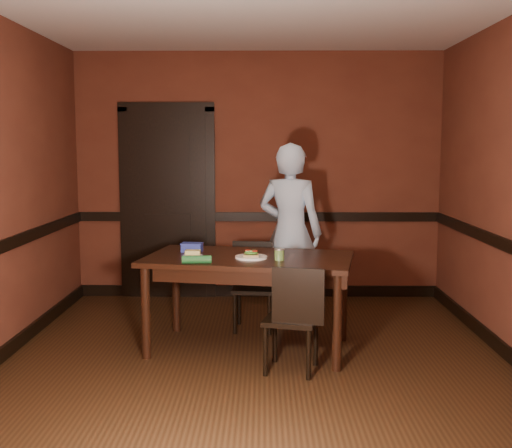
{
  "coord_description": "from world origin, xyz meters",
  "views": [
    {
      "loc": [
        0.06,
        -4.82,
        1.69
      ],
      "look_at": [
        0.0,
        0.35,
        1.05
      ],
      "focal_mm": 45.0,
      "sensor_mm": 36.0,
      "label": 1
    }
  ],
  "objects_px": {
    "person": "(290,233)",
    "sauce_jar": "(279,254)",
    "food_tub": "(192,247)",
    "dining_table": "(249,303)",
    "sandwich_plate": "(251,256)",
    "cheese_saucer": "(193,254)",
    "chair_far": "(254,287)",
    "chair_near": "(291,318)"
  },
  "relations": [
    {
      "from": "chair_near",
      "to": "food_tub",
      "type": "relative_size",
      "value": 4.24
    },
    {
      "from": "person",
      "to": "sandwich_plate",
      "type": "xyz_separation_m",
      "value": [
        -0.35,
        -1.0,
        -0.06
      ]
    },
    {
      "from": "sauce_jar",
      "to": "cheese_saucer",
      "type": "relative_size",
      "value": 0.59
    },
    {
      "from": "person",
      "to": "sandwich_plate",
      "type": "height_order",
      "value": "person"
    },
    {
      "from": "chair_far",
      "to": "sauce_jar",
      "type": "distance_m",
      "value": 0.89
    },
    {
      "from": "sandwich_plate",
      "to": "cheese_saucer",
      "type": "relative_size",
      "value": 1.61
    },
    {
      "from": "chair_near",
      "to": "person",
      "type": "xyz_separation_m",
      "value": [
        0.05,
        1.43,
        0.45
      ]
    },
    {
      "from": "sauce_jar",
      "to": "food_tub",
      "type": "xyz_separation_m",
      "value": [
        -0.74,
        0.4,
        -0.01
      ]
    },
    {
      "from": "sauce_jar",
      "to": "person",
      "type": "bearing_deg",
      "value": 83.17
    },
    {
      "from": "person",
      "to": "cheese_saucer",
      "type": "distance_m",
      "value": 1.24
    },
    {
      "from": "dining_table",
      "to": "person",
      "type": "distance_m",
      "value": 1.09
    },
    {
      "from": "person",
      "to": "food_tub",
      "type": "distance_m",
      "value": 1.1
    },
    {
      "from": "dining_table",
      "to": "chair_near",
      "type": "relative_size",
      "value": 2.04
    },
    {
      "from": "person",
      "to": "sandwich_plate",
      "type": "bearing_deg",
      "value": 90.14
    },
    {
      "from": "dining_table",
      "to": "chair_far",
      "type": "bearing_deg",
      "value": 96.99
    },
    {
      "from": "cheese_saucer",
      "to": "food_tub",
      "type": "distance_m",
      "value": 0.23
    },
    {
      "from": "chair_far",
      "to": "sauce_jar",
      "type": "height_order",
      "value": "sauce_jar"
    },
    {
      "from": "dining_table",
      "to": "chair_near",
      "type": "xyz_separation_m",
      "value": [
        0.33,
        -0.52,
        0.02
      ]
    },
    {
      "from": "person",
      "to": "sauce_jar",
      "type": "height_order",
      "value": "person"
    },
    {
      "from": "sauce_jar",
      "to": "sandwich_plate",
      "type": "bearing_deg",
      "value": 158.78
    },
    {
      "from": "chair_far",
      "to": "sandwich_plate",
      "type": "xyz_separation_m",
      "value": [
        -0.01,
        -0.66,
        0.4
      ]
    },
    {
      "from": "dining_table",
      "to": "sandwich_plate",
      "type": "height_order",
      "value": "sandwich_plate"
    },
    {
      "from": "sauce_jar",
      "to": "cheese_saucer",
      "type": "xyz_separation_m",
      "value": [
        -0.71,
        0.17,
        -0.03
      ]
    },
    {
      "from": "sandwich_plate",
      "to": "person",
      "type": "bearing_deg",
      "value": 70.4
    },
    {
      "from": "chair_near",
      "to": "sandwich_plate",
      "type": "relative_size",
      "value": 3.13
    },
    {
      "from": "dining_table",
      "to": "sauce_jar",
      "type": "relative_size",
      "value": 17.45
    },
    {
      "from": "cheese_saucer",
      "to": "food_tub",
      "type": "xyz_separation_m",
      "value": [
        -0.03,
        0.23,
        0.02
      ]
    },
    {
      "from": "dining_table",
      "to": "sandwich_plate",
      "type": "bearing_deg",
      "value": -65.86
    },
    {
      "from": "chair_far",
      "to": "dining_table",
      "type": "bearing_deg",
      "value": -88.26
    },
    {
      "from": "chair_far",
      "to": "sandwich_plate",
      "type": "height_order",
      "value": "sandwich_plate"
    },
    {
      "from": "sauce_jar",
      "to": "cheese_saucer",
      "type": "height_order",
      "value": "sauce_jar"
    },
    {
      "from": "food_tub",
      "to": "chair_far",
      "type": "bearing_deg",
      "value": 40.21
    },
    {
      "from": "dining_table",
      "to": "person",
      "type": "relative_size",
      "value": 0.97
    },
    {
      "from": "dining_table",
      "to": "chair_far",
      "type": "distance_m",
      "value": 0.57
    },
    {
      "from": "chair_far",
      "to": "chair_near",
      "type": "xyz_separation_m",
      "value": [
        0.3,
        -1.09,
        0.01
      ]
    },
    {
      "from": "cheese_saucer",
      "to": "sauce_jar",
      "type": "bearing_deg",
      "value": -13.75
    },
    {
      "from": "chair_far",
      "to": "food_tub",
      "type": "relative_size",
      "value": 4.13
    },
    {
      "from": "chair_far",
      "to": "sauce_jar",
      "type": "relative_size",
      "value": 8.35
    },
    {
      "from": "dining_table",
      "to": "cheese_saucer",
      "type": "relative_size",
      "value": 10.27
    },
    {
      "from": "sauce_jar",
      "to": "cheese_saucer",
      "type": "bearing_deg",
      "value": 166.25
    },
    {
      "from": "chair_near",
      "to": "chair_far",
      "type": "bearing_deg",
      "value": -61.14
    },
    {
      "from": "chair_far",
      "to": "food_tub",
      "type": "xyz_separation_m",
      "value": [
        -0.52,
        -0.34,
        0.42
      ]
    }
  ]
}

